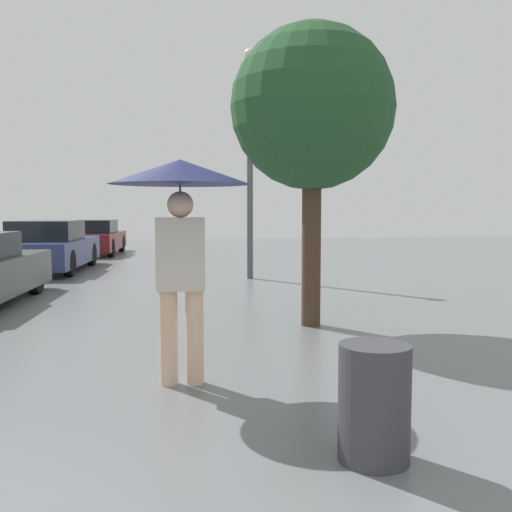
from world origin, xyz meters
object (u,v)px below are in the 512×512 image
parked_car_third (49,247)px  trash_bin (374,403)px  pedestrian (180,201)px  street_lamp (250,149)px  tree (312,109)px  parked_car_farthest (94,238)px

parked_car_third → trash_bin: parked_car_third is taller
pedestrian → street_lamp: 7.93m
trash_bin → street_lamp: bearing=89.9°
pedestrian → tree: size_ratio=0.50×
tree → trash_bin: tree is taller
pedestrian → parked_car_third: pedestrian is taller
tree → pedestrian: bearing=-123.8°
tree → trash_bin: bearing=-95.5°
parked_car_farthest → tree: tree is taller
parked_car_third → tree: size_ratio=1.07×
tree → street_lamp: (-0.38, 5.28, 0.02)m
pedestrian → parked_car_third: 10.49m
parked_car_farthest → street_lamp: size_ratio=0.78×
tree → street_lamp: street_lamp is taller
parked_car_third → trash_bin: 12.47m
parked_car_third → pedestrian: bearing=-69.4°
pedestrian → parked_car_farthest: 15.62m
parked_car_farthest → trash_bin: 17.52m
trash_bin → tree: bearing=84.5°
parked_car_farthest → trash_bin: parked_car_farthest is taller
pedestrian → street_lamp: bearing=80.8°
parked_car_third → tree: 9.33m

